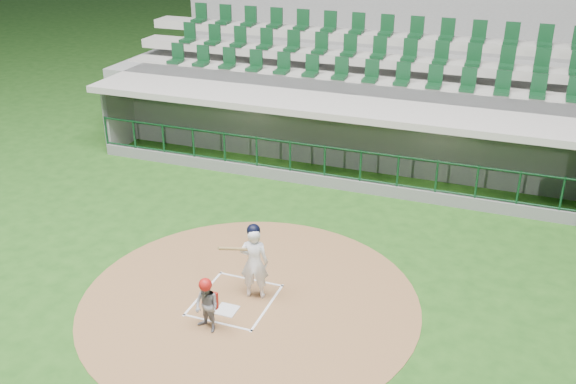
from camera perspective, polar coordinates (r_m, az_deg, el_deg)
name	(u,v)px	position (r m, az deg, el deg)	size (l,w,h in m)	color
ground	(241,293)	(14.08, -4.22, -8.94)	(120.00, 120.00, 0.00)	#1E4A15
dirt_circle	(250,301)	(13.82, -3.42, -9.61)	(7.20, 7.20, 0.01)	brown
home_plate	(227,310)	(13.55, -5.46, -10.40)	(0.43, 0.43, 0.02)	silver
batter_box_chalk	(235,300)	(13.85, -4.74, -9.53)	(1.55, 1.80, 0.01)	white
dugout_structure	(346,136)	(20.26, 5.15, 5.00)	(16.40, 3.70, 3.00)	slate
seating_deck	(368,95)	(22.96, 7.09, 8.56)	(17.00, 6.72, 5.15)	gray
batter	(254,261)	(13.49, -3.03, -6.13)	(0.88, 0.90, 1.73)	white
catcher	(207,305)	(12.74, -7.24, -9.91)	(0.65, 0.57, 1.18)	gray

